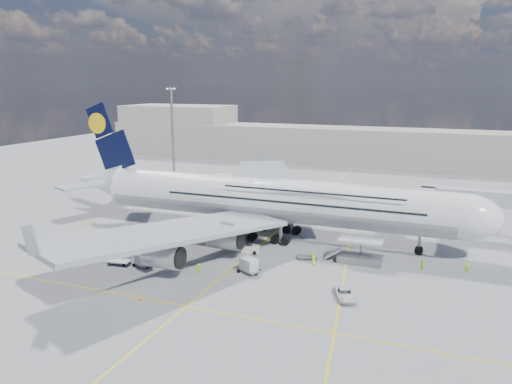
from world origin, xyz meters
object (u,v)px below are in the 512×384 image
(catering_truck_outer, at_px, (227,183))
(cone_wing_left_inner, at_px, (296,207))
(dolly_nose_far, at_px, (249,265))
(dolly_nose_near, at_px, (307,257))
(jet_bridge, at_px, (455,200))
(crew_tug, at_px, (199,269))
(airliner, at_px, (272,199))
(catering_truck_inner, at_px, (249,206))
(baggage_tug, at_px, (250,249))
(dolly_back, at_px, (165,243))
(crew_nose, at_px, (467,267))
(crew_loader, at_px, (422,265))
(dolly_row_c, at_px, (142,260))
(crew_wing, at_px, (129,252))
(cone_wing_right_outer, at_px, (141,298))
(cone_wing_left_outer, at_px, (219,200))
(cargo_loader, at_px, (359,255))
(light_mast, at_px, (173,135))
(cone_tail, at_px, (95,222))
(dolly_row_a, at_px, (119,249))
(service_van, at_px, (345,294))
(dolly_row_b, at_px, (119,261))

(catering_truck_outer, xyz_separation_m, cone_wing_left_inner, (21.67, -11.41, -1.57))
(dolly_nose_far, distance_m, dolly_nose_near, 10.53)
(jet_bridge, bearing_deg, crew_tug, -137.12)
(airliner, relative_size, crew_tug, 51.02)
(catering_truck_inner, distance_m, catering_truck_outer, 25.56)
(baggage_tug, height_order, cone_wing_left_inner, baggage_tug)
(dolly_back, xyz_separation_m, dolly_nose_near, (23.17, 3.56, -0.62))
(crew_nose, bearing_deg, crew_loader, 163.60)
(dolly_row_c, distance_m, catering_truck_outer, 54.62)
(dolly_nose_far, distance_m, crew_wing, 20.01)
(airliner, relative_size, baggage_tug, 28.75)
(cone_wing_right_outer, bearing_deg, cone_wing_left_outer, 104.99)
(crew_loader, bearing_deg, dolly_nose_near, -120.63)
(airliner, distance_m, dolly_back, 19.66)
(catering_truck_outer, distance_m, cone_wing_left_outer, 12.58)
(cargo_loader, height_order, cone_wing_left_inner, cargo_loader)
(light_mast, height_order, cone_tail, light_mast)
(cargo_loader, height_order, dolly_nose_near, cargo_loader)
(dolly_row_a, xyz_separation_m, dolly_nose_near, (29.24, 7.60, -0.01))
(dolly_row_a, xyz_separation_m, crew_nose, (52.04, 10.12, 0.62))
(dolly_row_c, relative_size, crew_tug, 2.11)
(cargo_loader, bearing_deg, catering_truck_inner, 143.42)
(crew_nose, relative_size, cone_tail, 3.07)
(crew_nose, height_order, cone_wing_left_outer, crew_nose)
(cargo_loader, relative_size, service_van, 1.85)
(dolly_row_c, distance_m, cone_wing_left_outer, 42.18)
(service_van, xyz_separation_m, crew_nose, (14.48, 14.73, 0.33))
(service_van, bearing_deg, baggage_tug, 122.94)
(catering_truck_outer, relative_size, crew_wing, 4.12)
(cargo_loader, bearing_deg, cone_tail, 177.12)
(service_van, bearing_deg, cone_wing_left_inner, 90.88)
(airliner, distance_m, crew_loader, 27.21)
(airliner, distance_m, service_van, 27.71)
(crew_tug, relative_size, cone_wing_left_inner, 3.14)
(dolly_nose_near, distance_m, cone_wing_left_outer, 41.64)
(cone_tail, bearing_deg, light_mast, 98.13)
(light_mast, bearing_deg, service_van, -44.16)
(dolly_nose_near, height_order, catering_truck_inner, catering_truck_inner)
(cone_wing_right_outer, bearing_deg, dolly_row_b, 136.95)
(dolly_back, relative_size, crew_loader, 1.91)
(dolly_nose_near, relative_size, baggage_tug, 1.22)
(dolly_row_a, distance_m, dolly_row_c, 8.50)
(crew_wing, bearing_deg, light_mast, 51.14)
(light_mast, xyz_separation_m, crew_wing, (22.89, -52.72, -12.38))
(cone_tail, bearing_deg, dolly_row_c, -36.35)
(dolly_nose_near, bearing_deg, baggage_tug, 163.51)
(catering_truck_inner, bearing_deg, crew_wing, -95.82)
(jet_bridge, bearing_deg, cone_wing_left_outer, 168.46)
(cone_wing_left_inner, bearing_deg, baggage_tug, -86.85)
(dolly_nose_far, bearing_deg, dolly_row_a, -153.68)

